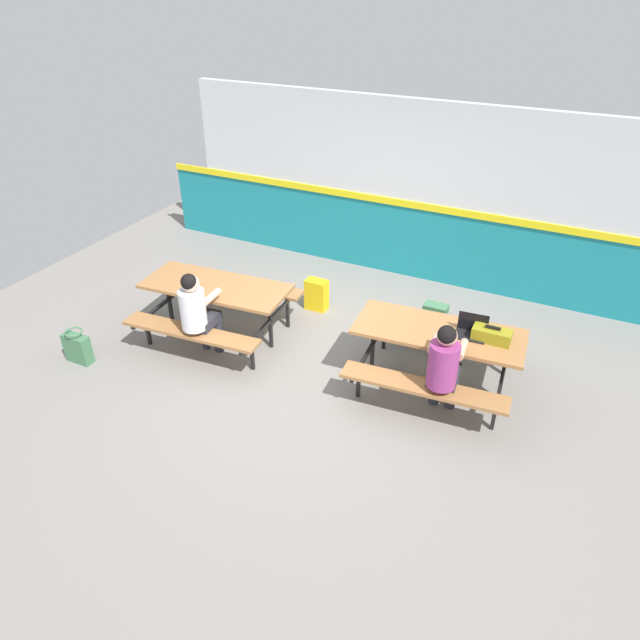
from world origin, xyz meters
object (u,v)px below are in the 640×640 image
object	(u,v)px
student_nearer	(197,310)
student_further	(444,364)
tote_bag_bright	(78,348)
satchel_spare	(434,320)
picnic_table_right	(438,343)
laptop_dark	(471,331)
toolbox_grey	(492,335)
picnic_table_left	(217,297)
backpack_dark	(317,295)

from	to	relation	value
student_nearer	student_further	bearing A→B (deg)	4.24
tote_bag_bright	satchel_spare	xyz separation A→B (m)	(3.67, 2.47, 0.02)
student_nearer	satchel_spare	xyz separation A→B (m)	(2.35, 1.79, -0.49)
picnic_table_right	tote_bag_bright	world-z (taller)	picnic_table_right
laptop_dark	toolbox_grey	distance (m)	0.22
laptop_dark	toolbox_grey	size ratio (longest dim) A/B	0.84
picnic_table_left	tote_bag_bright	bearing A→B (deg)	-134.36
student_further	toolbox_grey	bearing A→B (deg)	60.39
student_nearer	backpack_dark	distance (m)	1.92
picnic_table_right	student_further	distance (m)	0.60
toolbox_grey	picnic_table_left	bearing A→B (deg)	-175.71
backpack_dark	toolbox_grey	bearing A→B (deg)	-20.16
picnic_table_left	tote_bag_bright	xyz separation A→B (m)	(-1.20, -1.23, -0.38)
student_nearer	satchel_spare	bearing A→B (deg)	37.38
student_further	satchel_spare	world-z (taller)	student_further
student_nearer	toolbox_grey	distance (m)	3.30
student_nearer	picnic_table_right	bearing A→B (deg)	15.85
student_further	toolbox_grey	distance (m)	0.68
toolbox_grey	picnic_table_right	bearing A→B (deg)	-175.39
picnic_table_left	laptop_dark	distance (m)	3.12
picnic_table_right	laptop_dark	size ratio (longest dim) A/B	5.58
laptop_dark	tote_bag_bright	bearing A→B (deg)	-160.82
picnic_table_left	student_nearer	distance (m)	0.58
student_nearer	student_further	xyz separation A→B (m)	(2.87, 0.21, 0.00)
picnic_table_right	student_nearer	bearing A→B (deg)	-164.15
backpack_dark	picnic_table_right	bearing A→B (deg)	-26.15
tote_bag_bright	satchel_spare	size ratio (longest dim) A/B	0.98
student_nearer	tote_bag_bright	world-z (taller)	student_nearer
laptop_dark	toolbox_grey	bearing A→B (deg)	-5.27
laptop_dark	tote_bag_bright	size ratio (longest dim) A/B	0.78
backpack_dark	satchel_spare	distance (m)	1.66
student_nearer	laptop_dark	xyz separation A→B (m)	(2.98, 0.82, 0.08)
picnic_table_right	backpack_dark	world-z (taller)	picnic_table_right
picnic_table_left	toolbox_grey	world-z (taller)	toolbox_grey
satchel_spare	backpack_dark	bearing A→B (deg)	-177.37
student_further	backpack_dark	bearing A→B (deg)	145.30
laptop_dark	backpack_dark	xyz separation A→B (m)	(-2.29, 0.90, -0.57)
picnic_table_left	student_nearer	bearing A→B (deg)	-77.50
student_nearer	backpack_dark	bearing A→B (deg)	68.03
picnic_table_left	laptop_dark	world-z (taller)	laptop_dark
student_further	laptop_dark	distance (m)	0.62
backpack_dark	student_nearer	bearing A→B (deg)	-111.97
picnic_table_left	picnic_table_right	distance (m)	2.79
picnic_table_left	student_nearer	xyz separation A→B (m)	(0.12, -0.55, 0.13)
toolbox_grey	student_further	bearing A→B (deg)	-119.61
student_further	picnic_table_right	bearing A→B (deg)	111.23
laptop_dark	picnic_table_left	bearing A→B (deg)	-175.04
student_nearer	laptop_dark	bearing A→B (deg)	15.34
picnic_table_left	picnic_table_right	world-z (taller)	same
student_nearer	toolbox_grey	world-z (taller)	student_nearer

